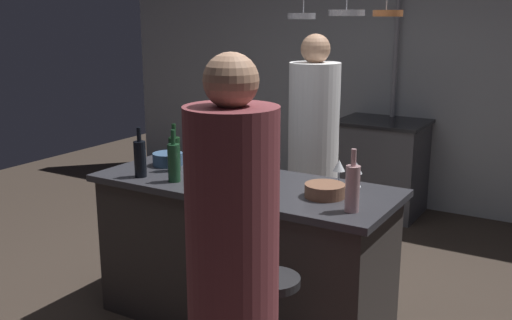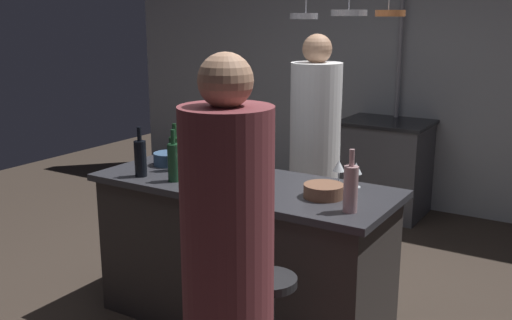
{
  "view_description": "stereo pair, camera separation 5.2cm",
  "coord_description": "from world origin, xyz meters",
  "px_view_note": "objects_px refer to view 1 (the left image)",
  "views": [
    {
      "loc": [
        1.77,
        -2.79,
        1.85
      ],
      "look_at": [
        0.0,
        0.15,
        1.0
      ],
      "focal_mm": 41.44,
      "sensor_mm": 36.0,
      "label": 1
    },
    {
      "loc": [
        1.81,
        -2.77,
        1.85
      ],
      "look_at": [
        0.0,
        0.15,
        1.0
      ],
      "focal_mm": 41.44,
      "sensor_mm": 36.0,
      "label": 2
    }
  ],
  "objects_px": {
    "pepper_mill": "(229,164)",
    "mixing_bowl_wooden": "(325,191)",
    "stove_range": "(381,167)",
    "mixing_bowl_ceramic": "(232,183)",
    "guest_right": "(233,288)",
    "wine_glass_by_chef": "(356,169)",
    "wine_bottle_rose": "(352,187)",
    "wine_glass_near_right_guest": "(243,159)",
    "wine_glass_near_left_guest": "(339,167)",
    "mixing_bowl_blue": "(168,159)",
    "wine_bottle_dark": "(140,158)",
    "wine_bottle_green": "(174,162)",
    "chef": "(313,163)",
    "wine_bottle_red": "(175,153)"
  },
  "relations": [
    {
      "from": "pepper_mill",
      "to": "mixing_bowl_wooden",
      "type": "xyz_separation_m",
      "value": [
        0.61,
        0.0,
        -0.07
      ]
    },
    {
      "from": "mixing_bowl_wooden",
      "to": "mixing_bowl_ceramic",
      "type": "distance_m",
      "value": 0.52
    },
    {
      "from": "pepper_mill",
      "to": "mixing_bowl_wooden",
      "type": "distance_m",
      "value": 0.61
    },
    {
      "from": "wine_glass_near_left_guest",
      "to": "wine_glass_by_chef",
      "type": "xyz_separation_m",
      "value": [
        0.1,
        0.0,
        0.0
      ]
    },
    {
      "from": "chef",
      "to": "mixing_bowl_blue",
      "type": "distance_m",
      "value": 1.09
    },
    {
      "from": "wine_glass_near_left_guest",
      "to": "mixing_bowl_wooden",
      "type": "distance_m",
      "value": 0.27
    },
    {
      "from": "wine_bottle_red",
      "to": "chef",
      "type": "bearing_deg",
      "value": 63.71
    },
    {
      "from": "chef",
      "to": "mixing_bowl_wooden",
      "type": "distance_m",
      "value": 1.15
    },
    {
      "from": "chef",
      "to": "wine_glass_near_right_guest",
      "type": "bearing_deg",
      "value": -92.97
    },
    {
      "from": "guest_right",
      "to": "wine_bottle_green",
      "type": "xyz_separation_m",
      "value": [
        -0.94,
        0.81,
        0.22
      ]
    },
    {
      "from": "chef",
      "to": "wine_bottle_rose",
      "type": "bearing_deg",
      "value": -56.52
    },
    {
      "from": "mixing_bowl_blue",
      "to": "mixing_bowl_ceramic",
      "type": "relative_size",
      "value": 1.22
    },
    {
      "from": "wine_bottle_dark",
      "to": "wine_glass_near_right_guest",
      "type": "relative_size",
      "value": 2.07
    },
    {
      "from": "chef",
      "to": "pepper_mill",
      "type": "xyz_separation_m",
      "value": [
        -0.06,
        -1.0,
        0.21
      ]
    },
    {
      "from": "wine_glass_near_left_guest",
      "to": "mixing_bowl_ceramic",
      "type": "xyz_separation_m",
      "value": [
        -0.47,
        -0.4,
        -0.07
      ]
    },
    {
      "from": "wine_bottle_dark",
      "to": "mixing_bowl_ceramic",
      "type": "xyz_separation_m",
      "value": [
        0.62,
        0.05,
        -0.08
      ]
    },
    {
      "from": "guest_right",
      "to": "mixing_bowl_ceramic",
      "type": "distance_m",
      "value": 1.01
    },
    {
      "from": "wine_glass_near_left_guest",
      "to": "mixing_bowl_blue",
      "type": "xyz_separation_m",
      "value": [
        -1.13,
        -0.15,
        -0.06
      ]
    },
    {
      "from": "wine_glass_by_chef",
      "to": "pepper_mill",
      "type": "bearing_deg",
      "value": -159.32
    },
    {
      "from": "wine_bottle_dark",
      "to": "mixing_bowl_ceramic",
      "type": "distance_m",
      "value": 0.63
    },
    {
      "from": "wine_bottle_rose",
      "to": "mixing_bowl_ceramic",
      "type": "distance_m",
      "value": 0.72
    },
    {
      "from": "wine_glass_near_left_guest",
      "to": "mixing_bowl_blue",
      "type": "height_order",
      "value": "wine_glass_near_left_guest"
    },
    {
      "from": "mixing_bowl_ceramic",
      "to": "wine_glass_near_left_guest",
      "type": "bearing_deg",
      "value": 40.76
    },
    {
      "from": "wine_bottle_green",
      "to": "mixing_bowl_ceramic",
      "type": "xyz_separation_m",
      "value": [
        0.38,
        0.03,
        -0.08
      ]
    },
    {
      "from": "wine_bottle_rose",
      "to": "wine_glass_near_right_guest",
      "type": "distance_m",
      "value": 0.85
    },
    {
      "from": "chef",
      "to": "wine_glass_near_right_guest",
      "type": "distance_m",
      "value": 0.9
    },
    {
      "from": "wine_bottle_rose",
      "to": "mixing_bowl_blue",
      "type": "bearing_deg",
      "value": 169.55
    },
    {
      "from": "guest_right",
      "to": "mixing_bowl_ceramic",
      "type": "bearing_deg",
      "value": 123.48
    },
    {
      "from": "guest_right",
      "to": "wine_glass_by_chef",
      "type": "bearing_deg",
      "value": 89.18
    },
    {
      "from": "stove_range",
      "to": "mixing_bowl_ceramic",
      "type": "height_order",
      "value": "mixing_bowl_ceramic"
    },
    {
      "from": "wine_glass_near_left_guest",
      "to": "guest_right",
      "type": "bearing_deg",
      "value": -86.02
    },
    {
      "from": "guest_right",
      "to": "wine_bottle_dark",
      "type": "bearing_deg",
      "value": 146.15
    },
    {
      "from": "wine_glass_by_chef",
      "to": "mixing_bowl_blue",
      "type": "relative_size",
      "value": 0.76
    },
    {
      "from": "wine_bottle_red",
      "to": "wine_glass_near_left_guest",
      "type": "xyz_separation_m",
      "value": [
        1.0,
        0.23,
        -0.01
      ]
    },
    {
      "from": "wine_bottle_green",
      "to": "wine_glass_near_left_guest",
      "type": "relative_size",
      "value": 2.1
    },
    {
      "from": "wine_bottle_rose",
      "to": "wine_glass_near_right_guest",
      "type": "bearing_deg",
      "value": 161.32
    },
    {
      "from": "wine_bottle_rose",
      "to": "wine_bottle_dark",
      "type": "relative_size",
      "value": 1.05
    },
    {
      "from": "stove_range",
      "to": "wine_bottle_green",
      "type": "bearing_deg",
      "value": -97.51
    },
    {
      "from": "wine_bottle_dark",
      "to": "guest_right",
      "type": "bearing_deg",
      "value": -33.85
    },
    {
      "from": "chef",
      "to": "pepper_mill",
      "type": "relative_size",
      "value": 8.19
    },
    {
      "from": "stove_range",
      "to": "mixing_bowl_wooden",
      "type": "bearing_deg",
      "value": -77.88
    },
    {
      "from": "wine_bottle_green",
      "to": "wine_glass_near_left_guest",
      "type": "bearing_deg",
      "value": 26.89
    },
    {
      "from": "chef",
      "to": "mixing_bowl_ceramic",
      "type": "distance_m",
      "value": 1.16
    },
    {
      "from": "mixing_bowl_wooden",
      "to": "wine_bottle_rose",
      "type": "bearing_deg",
      "value": -34.82
    },
    {
      "from": "guest_right",
      "to": "mixing_bowl_wooden",
      "type": "xyz_separation_m",
      "value": [
        -0.06,
        0.99,
        0.14
      ]
    },
    {
      "from": "wine_glass_by_chef",
      "to": "mixing_bowl_blue",
      "type": "xyz_separation_m",
      "value": [
        -1.23,
        -0.15,
        -0.06
      ]
    },
    {
      "from": "chef",
      "to": "mixing_bowl_wooden",
      "type": "height_order",
      "value": "chef"
    },
    {
      "from": "wine_bottle_dark",
      "to": "wine_glass_near_left_guest",
      "type": "xyz_separation_m",
      "value": [
        1.09,
        0.45,
        -0.01
      ]
    },
    {
      "from": "wine_glass_near_left_guest",
      "to": "wine_bottle_rose",
      "type": "bearing_deg",
      "value": -58.98
    },
    {
      "from": "mixing_bowl_blue",
      "to": "pepper_mill",
      "type": "bearing_deg",
      "value": -10.95
    }
  ]
}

